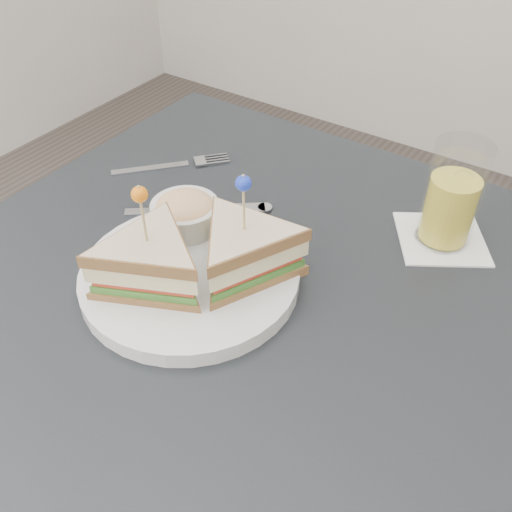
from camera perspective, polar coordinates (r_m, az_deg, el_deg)
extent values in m
cube|color=black|center=(0.71, -1.13, -4.15)|extent=(0.80, 0.80, 0.03)
cylinder|color=black|center=(1.32, -4.71, -0.81)|extent=(0.04, 0.04, 0.72)
cylinder|color=silver|center=(0.70, -6.59, -2.12)|extent=(0.29, 0.29, 0.02)
cylinder|color=silver|center=(0.70, -6.65, -1.49)|extent=(0.29, 0.29, 0.00)
cylinder|color=tan|center=(0.62, -11.19, 3.66)|extent=(0.00, 0.00, 0.08)
sphere|color=orange|center=(0.60, -11.58, 6.06)|extent=(0.02, 0.02, 0.02)
cylinder|color=tan|center=(0.63, -1.23, 4.87)|extent=(0.00, 0.00, 0.08)
sphere|color=#172FB1|center=(0.61, -1.28, 7.28)|extent=(0.02, 0.02, 0.02)
cylinder|color=silver|center=(0.75, -7.07, 3.93)|extent=(0.10, 0.10, 0.04)
ellipsoid|color=#E0B772|center=(0.75, -7.15, 4.78)|extent=(0.09, 0.09, 0.04)
cube|color=silver|center=(0.92, -10.52, 8.60)|extent=(0.09, 0.10, 0.00)
cube|color=silver|center=(0.93, -5.62, 9.42)|extent=(0.03, 0.03, 0.00)
cube|color=white|center=(0.82, -9.72, 4.36)|extent=(0.08, 0.07, 0.01)
cube|color=white|center=(0.82, -3.10, 4.74)|extent=(0.10, 0.09, 0.00)
cylinder|color=white|center=(0.82, 0.90, 4.89)|extent=(0.03, 0.03, 0.00)
cube|color=white|center=(0.81, 18.02, 1.66)|extent=(0.15, 0.15, 0.00)
cylinder|color=gold|center=(0.78, 18.76, 4.51)|extent=(0.09, 0.09, 0.09)
cylinder|color=white|center=(0.76, 19.11, 5.83)|extent=(0.10, 0.10, 0.14)
cube|color=white|center=(0.76, 19.97, 7.27)|extent=(0.02, 0.02, 0.02)
cube|color=white|center=(0.75, 18.63, 6.57)|extent=(0.02, 0.02, 0.02)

